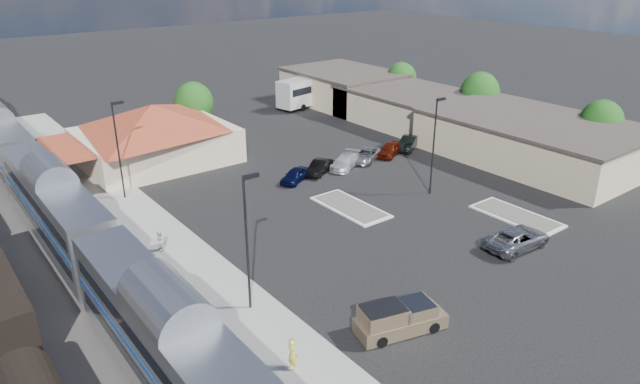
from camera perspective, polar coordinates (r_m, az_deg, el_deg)
ground at (r=46.45m, az=0.87°, el=-3.65°), size 280.00×280.00×0.00m
railbed at (r=45.76m, az=-27.27°, el=-6.76°), size 16.00×100.00×0.12m
platform at (r=45.86m, az=-15.83°, el=-4.83°), size 5.50×92.00×0.18m
passenger_train at (r=47.02m, az=-24.92°, el=-1.72°), size 3.00×104.00×5.55m
station_depot at (r=62.95m, az=-16.24°, el=5.67°), size 18.35×12.24×6.20m
buildings_east at (r=73.73m, az=11.24°, el=7.88°), size 14.40×51.40×4.80m
traffic_island_south at (r=50.11m, az=3.05°, el=-1.50°), size 3.30×7.50×0.21m
traffic_island_north at (r=51.15m, az=19.05°, el=-2.27°), size 3.30×7.50×0.21m
lamp_plat_s at (r=34.13m, az=-7.24°, el=-4.10°), size 1.08×0.25×9.00m
lamp_plat_n at (r=53.09m, az=-19.52°, el=4.65°), size 1.08×0.25×9.00m
lamp_lot at (r=52.33m, az=11.41°, el=5.27°), size 1.08×0.25×9.00m
tree_east_a at (r=68.43m, az=26.28°, el=6.21°), size 4.56×4.56×6.42m
tree_east_b at (r=76.44m, az=15.69°, el=9.50°), size 4.94×4.94×6.96m
tree_east_c at (r=85.45m, az=8.13°, el=11.12°), size 4.41×4.41×6.21m
tree_depot at (r=70.90m, az=-12.50°, el=8.65°), size 4.71×4.71×6.63m
pickup_truck at (r=34.56m, az=8.08°, el=-12.39°), size 5.75×3.30×1.87m
suv at (r=45.64m, az=19.13°, el=-4.41°), size 5.78×2.87×1.57m
coach_bus at (r=84.92m, az=-0.52°, el=10.36°), size 13.50×5.19×4.23m
person_a at (r=31.36m, az=-2.75°, el=-15.88°), size 0.48×0.69×1.81m
person_b at (r=43.90m, az=-15.75°, el=-4.79°), size 0.63×0.80×1.62m
parked_car_a at (r=55.65m, az=-2.52°, el=1.68°), size 4.21×3.16×1.33m
parked_car_b at (r=57.63m, az=-0.09°, el=2.48°), size 4.36×3.30×1.38m
parked_car_c at (r=59.29m, az=2.54°, el=3.06°), size 5.19×4.04×1.40m
parked_car_d at (r=61.52m, az=4.66°, el=3.69°), size 5.13×4.04×1.30m
parked_car_e at (r=63.37m, az=7.00°, el=4.26°), size 4.70×3.38×1.49m
parked_car_f at (r=65.75m, az=8.84°, el=4.85°), size 4.72×3.60×1.49m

